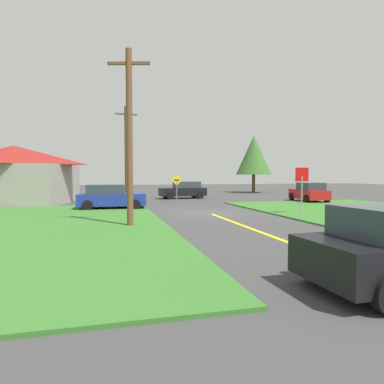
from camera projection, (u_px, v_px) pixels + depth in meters
name	position (u px, v px, depth m)	size (l,w,h in m)	color
ground_plane	(207.00, 213.00, 19.77)	(120.00, 120.00, 0.00)	#3D3D3D
grass_verge_left	(20.00, 228.00, 13.60)	(12.00, 20.00, 0.08)	#346E27
lane_stripe_center	(272.00, 236.00, 12.03)	(0.20, 14.00, 0.01)	yellow
stop_sign	(302.00, 182.00, 18.49)	(0.77, 0.11, 2.65)	#9EA0A8
car_on_crossroad	(309.00, 192.00, 27.73)	(2.40, 4.40, 1.62)	red
car_approaching_junction	(184.00, 190.00, 31.86)	(4.50, 2.30, 1.62)	black
parked_car_near_building	(111.00, 197.00, 21.69)	(4.42, 2.30, 1.62)	navy
utility_pole_near	(129.00, 136.00, 14.08)	(1.77, 0.59, 7.54)	brown
utility_pole_mid	(127.00, 153.00, 27.25)	(1.80, 0.31, 7.86)	brown
direction_sign	(177.00, 185.00, 27.02)	(0.91, 0.08, 2.29)	slate
oak_tree_left	(254.00, 155.00, 42.36)	(4.51, 4.51, 7.28)	brown
barn	(14.00, 175.00, 26.06)	(9.42, 8.67, 4.56)	gray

